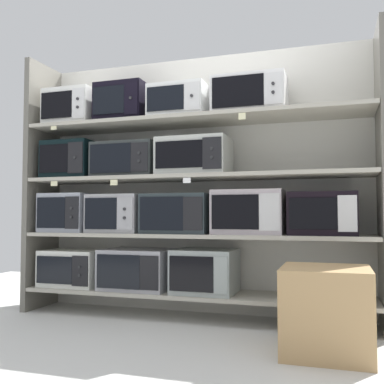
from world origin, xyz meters
The scene contains 29 objects.
ground centered at (0.00, -1.00, -0.01)m, with size 6.76×6.00×0.02m, color silver.
back_panel centered at (0.00, 0.25, 1.08)m, with size 2.96×0.04×2.17m, color beige.
upright_left centered at (-1.41, 0.00, 1.08)m, with size 0.05×0.47×2.17m, color #68645B.
upright_right centered at (1.41, 0.00, 1.08)m, with size 0.05×0.47×2.17m, color #68645B.
shelf_0 centered at (0.00, 0.00, 0.19)m, with size 2.76×0.47×0.03m, color #ADA899.
microwave_0 centered at (-1.07, 0.00, 0.36)m, with size 0.51×0.40×0.31m.
microwave_1 centered at (-0.47, 0.00, 0.37)m, with size 0.56×0.43×0.33m.
microwave_2 centered at (0.11, 0.00, 0.37)m, with size 0.48×0.42×0.34m.
shelf_1 centered at (0.00, 0.00, 0.65)m, with size 2.76×0.47×0.03m, color #ADA899.
microwave_3 centered at (-1.11, 0.00, 0.83)m, with size 0.42×0.41×0.33m.
microwave_4 centered at (-0.64, 0.00, 0.82)m, with size 0.45×0.40×0.32m.
microwave_5 centered at (-0.11, 0.00, 0.82)m, with size 0.54×0.40×0.31m.
microwave_6 centered at (0.46, 0.00, 0.83)m, with size 0.53×0.35×0.34m.
microwave_7 centered at (1.00, 0.00, 0.82)m, with size 0.48×0.33×0.31m.
shelf_2 centered at (0.00, 0.00, 1.11)m, with size 2.76×0.47×0.03m, color #ADA899.
microwave_8 centered at (-1.10, 0.00, 1.29)m, with size 0.44×0.37×0.32m.
microwave_9 centered at (-0.57, 0.00, 1.27)m, with size 0.54×0.36×0.29m.
microwave_10 centered at (0.02, 0.00, 1.27)m, with size 0.56×0.39×0.30m.
price_tag_0 centered at (-1.12, -0.24, 1.07)m, with size 0.06×0.00×0.04m, color beige.
price_tag_1 centered at (-0.57, -0.24, 1.07)m, with size 0.06×0.00×0.04m, color beige.
price_tag_2 centered at (0.04, -0.24, 1.07)m, with size 0.06×0.00×0.04m, color white.
shelf_3 centered at (0.00, 0.00, 1.57)m, with size 2.76×0.47×0.03m, color #ADA899.
microwave_11 centered at (-1.10, 0.00, 1.75)m, with size 0.44×0.35×0.32m.
microwave_12 centered at (-0.61, 0.00, 1.75)m, with size 0.43×0.35×0.33m.
microwave_13 centered at (-0.10, 0.00, 1.72)m, with size 0.46×0.38×0.27m.
microwave_14 centered at (0.47, 0.00, 1.73)m, with size 0.56×0.35×0.29m.
price_tag_3 centered at (-1.13, -0.24, 1.53)m, with size 0.05×0.00×0.03m, color beige.
price_tag_4 centered at (0.46, -0.24, 1.53)m, with size 0.05×0.00×0.05m, color beige.
shipping_carton centered at (1.03, -0.64, 0.25)m, with size 0.51×0.51×0.50m, color tan.
Camera 1 is at (1.09, -3.40, 0.81)m, focal length 41.95 mm.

